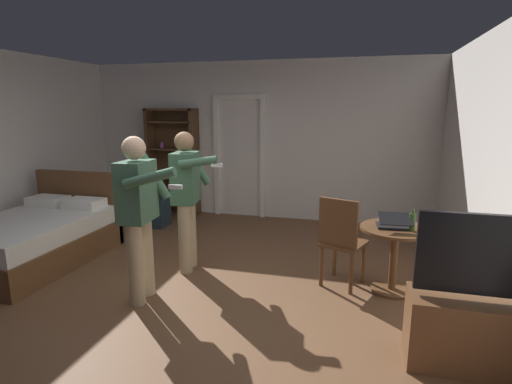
% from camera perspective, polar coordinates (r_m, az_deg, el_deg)
% --- Properties ---
extents(ground_plane, '(6.84, 6.84, 0.00)m').
position_cam_1_polar(ground_plane, '(4.38, -10.92, -13.84)').
color(ground_plane, brown).
extents(wall_back, '(6.25, 0.12, 2.69)m').
position_cam_1_polar(wall_back, '(6.96, 0.01, 7.42)').
color(wall_back, silver).
rests_on(wall_back, ground_plane).
extents(doorway_frame, '(0.93, 0.08, 2.13)m').
position_cam_1_polar(doorway_frame, '(6.97, -2.42, 6.41)').
color(doorway_frame, white).
rests_on(doorway_frame, ground_plane).
extents(bed, '(1.33, 1.92, 1.02)m').
position_cam_1_polar(bed, '(5.71, -29.22, -5.75)').
color(bed, brown).
rests_on(bed, ground_plane).
extents(bookshelf, '(0.91, 0.32, 1.90)m').
position_cam_1_polar(bookshelf, '(7.30, -11.82, 4.80)').
color(bookshelf, '#4C331E').
rests_on(bookshelf, ground_plane).
extents(tv_flatscreen, '(1.05, 0.40, 1.18)m').
position_cam_1_polar(tv_flatscreen, '(3.45, 30.05, -16.28)').
color(tv_flatscreen, brown).
rests_on(tv_flatscreen, ground_plane).
extents(side_table, '(0.72, 0.72, 0.70)m').
position_cam_1_polar(side_table, '(4.37, 19.34, -7.65)').
color(side_table, brown).
rests_on(side_table, ground_plane).
extents(laptop, '(0.35, 0.35, 0.17)m').
position_cam_1_polar(laptop, '(4.24, 19.29, -4.32)').
color(laptop, black).
rests_on(laptop, side_table).
extents(bottle_on_table, '(0.06, 0.06, 0.22)m').
position_cam_1_polar(bottle_on_table, '(4.21, 21.62, -4.01)').
color(bottle_on_table, '#365223').
rests_on(bottle_on_table, side_table).
extents(wooden_chair, '(0.54, 0.54, 0.99)m').
position_cam_1_polar(wooden_chair, '(4.30, 12.18, -6.60)').
color(wooden_chair, brown).
rests_on(wooden_chair, ground_plane).
extents(person_blue_shirt, '(0.72, 0.56, 1.64)m').
position_cam_1_polar(person_blue_shirt, '(3.98, -16.56, -2.34)').
color(person_blue_shirt, tan).
rests_on(person_blue_shirt, ground_plane).
extents(person_striped_shirt, '(0.67, 0.56, 1.64)m').
position_cam_1_polar(person_striped_shirt, '(4.65, -9.94, -0.11)').
color(person_striped_shirt, tan).
rests_on(person_striped_shirt, ground_plane).
extents(suitcase_dark, '(0.56, 0.38, 0.47)m').
position_cam_1_polar(suitcase_dark, '(6.72, -14.92, -2.76)').
color(suitcase_dark, '#1E2D38').
rests_on(suitcase_dark, ground_plane).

